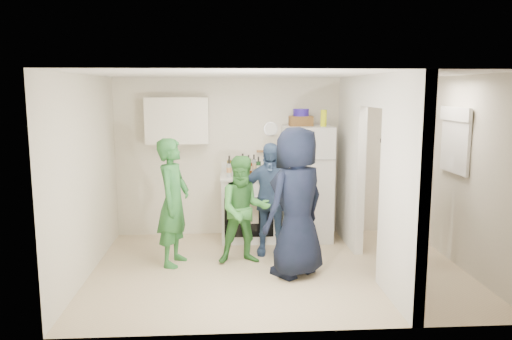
{
  "coord_description": "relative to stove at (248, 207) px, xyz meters",
  "views": [
    {
      "loc": [
        -0.68,
        -6.18,
        2.31
      ],
      "look_at": [
        -0.27,
        0.4,
        1.25
      ],
      "focal_mm": 35.0,
      "sensor_mm": 36.0,
      "label": 1
    }
  ],
  "objects": [
    {
      "name": "person_denim",
      "position": [
        0.27,
        -0.72,
        0.29
      ],
      "size": [
        0.99,
        0.57,
        1.59
      ],
      "primitive_type": "imported",
      "rotation": [
        0.0,
        0.0,
        -0.2
      ],
      "color": "#354F74",
      "rests_on": "floor"
    },
    {
      "name": "wall_left",
      "position": [
        -2.07,
        -1.37,
        0.75
      ],
      "size": [
        0.0,
        3.4,
        3.4
      ],
      "primitive_type": "plane",
      "rotation": [
        1.57,
        0.0,
        1.57
      ],
      "color": "silver",
      "rests_on": "floor"
    },
    {
      "name": "fridge",
      "position": [
        0.92,
        -0.03,
        0.38
      ],
      "size": [
        0.73,
        0.71,
        1.77
      ],
      "primitive_type": "cube",
      "color": "silver",
      "rests_on": "floor"
    },
    {
      "name": "wall_back",
      "position": [
        0.33,
        0.33,
        0.75
      ],
      "size": [
        4.8,
        0.0,
        4.8
      ],
      "primitive_type": "plane",
      "rotation": [
        1.57,
        0.0,
        0.0
      ],
      "color": "silver",
      "rests_on": "floor"
    },
    {
      "name": "wicker_basket",
      "position": [
        0.82,
        0.02,
        1.34
      ],
      "size": [
        0.35,
        0.25,
        0.15
      ],
      "primitive_type": "cube",
      "color": "brown",
      "rests_on": "fridge"
    },
    {
      "name": "nook_valance",
      "position": [
        2.67,
        -1.17,
        1.5
      ],
      "size": [
        0.04,
        0.82,
        0.18
      ],
      "primitive_type": "cube",
      "color": "white",
      "rests_on": "wall_right"
    },
    {
      "name": "bottle_a",
      "position": [
        -0.28,
        0.11,
        0.65
      ],
      "size": [
        0.07,
        0.07,
        0.3
      ],
      "primitive_type": "cylinder",
      "color": "brown",
      "rests_on": "stove"
    },
    {
      "name": "yellow_cup_stack_stove",
      "position": [
        -0.12,
        -0.22,
        0.63
      ],
      "size": [
        0.09,
        0.09,
        0.25
      ],
      "primitive_type": "cylinder",
      "color": "yellow",
      "rests_on": "stove"
    },
    {
      "name": "bottle_d",
      "position": [
        0.01,
        -0.05,
        0.67
      ],
      "size": [
        0.06,
        0.06,
        0.33
      ],
      "primitive_type": "cylinder",
      "color": "#5D3810",
      "rests_on": "stove"
    },
    {
      "name": "red_cup",
      "position": [
        0.22,
        -0.2,
        0.56
      ],
      "size": [
        0.09,
        0.09,
        0.12
      ],
      "primitive_type": "cylinder",
      "color": "#AD230B",
      "rests_on": "stove"
    },
    {
      "name": "wall_right",
      "position": [
        2.73,
        -1.37,
        0.75
      ],
      "size": [
        0.0,
        3.4,
        3.4
      ],
      "primitive_type": "plane",
      "rotation": [
        1.57,
        0.0,
        -1.57
      ],
      "color": "silver",
      "rests_on": "floor"
    },
    {
      "name": "blue_bowl",
      "position": [
        0.82,
        0.02,
        1.47
      ],
      "size": [
        0.24,
        0.24,
        0.11
      ],
      "primitive_type": "cylinder",
      "color": "#261593",
      "rests_on": "wicker_basket"
    },
    {
      "name": "ceiling",
      "position": [
        0.33,
        -1.37,
        2.0
      ],
      "size": [
        4.8,
        4.8,
        0.0
      ],
      "primitive_type": "plane",
      "rotation": [
        3.14,
        0.0,
        0.0
      ],
      "color": "white",
      "rests_on": "wall_back"
    },
    {
      "name": "bottle_i",
      "position": [
        0.04,
        0.1,
        0.63
      ],
      "size": [
        0.06,
        0.06,
        0.25
      ],
      "primitive_type": "cylinder",
      "color": "#5B290F",
      "rests_on": "stove"
    },
    {
      "name": "upper_cabinet",
      "position": [
        -1.07,
        0.15,
        1.35
      ],
      "size": [
        0.95,
        0.34,
        0.7
      ],
      "primitive_type": "cube",
      "color": "silver",
      "rests_on": "wall_back"
    },
    {
      "name": "bottle_h",
      "position": [
        -0.29,
        -0.14,
        0.64
      ],
      "size": [
        0.08,
        0.08,
        0.28
      ],
      "primitive_type": "cylinder",
      "color": "#B8BFC5",
      "rests_on": "stove"
    },
    {
      "name": "nook_window",
      "position": [
        2.71,
        -1.17,
        1.15
      ],
      "size": [
        0.03,
        0.7,
        0.8
      ],
      "primitive_type": "cube",
      "color": "black",
      "rests_on": "wall_right"
    },
    {
      "name": "bottle_e",
      "position": [
        0.1,
        0.19,
        0.65
      ],
      "size": [
        0.07,
        0.07,
        0.3
      ],
      "primitive_type": "cylinder",
      "color": "#939AA3",
      "rests_on": "stove"
    },
    {
      "name": "bottle_j",
      "position": [
        0.29,
        -0.1,
        0.67
      ],
      "size": [
        0.06,
        0.06,
        0.33
      ],
      "primitive_type": "cylinder",
      "color": "#1A4C28",
      "rests_on": "stove"
    },
    {
      "name": "partition_pier_back",
      "position": [
        1.53,
        -0.27,
        0.75
      ],
      "size": [
        0.12,
        1.2,
        2.5
      ],
      "primitive_type": "cube",
      "color": "silver",
      "rests_on": "floor"
    },
    {
      "name": "bottle_f",
      "position": [
        0.17,
        0.02,
        0.65
      ],
      "size": [
        0.07,
        0.07,
        0.29
      ],
      "primitive_type": "cylinder",
      "color": "#14371A",
      "rests_on": "stove"
    },
    {
      "name": "bottle_b",
      "position": [
        -0.17,
        -0.06,
        0.63
      ],
      "size": [
        0.06,
        0.06,
        0.24
      ],
      "primitive_type": "cylinder",
      "color": "#194C27",
      "rests_on": "stove"
    },
    {
      "name": "person_nook",
      "position": [
        1.98,
        -1.3,
        0.45
      ],
      "size": [
        0.83,
        1.3,
        1.91
      ],
      "primitive_type": "imported",
      "rotation": [
        0.0,
        0.0,
        -1.47
      ],
      "color": "black",
      "rests_on": "floor"
    },
    {
      "name": "spice_shelf",
      "position": [
        0.33,
        0.28,
        0.85
      ],
      "size": [
        0.35,
        0.08,
        0.03
      ],
      "primitive_type": "cube",
      "color": "olive",
      "rests_on": "wall_back"
    },
    {
      "name": "person_green_left",
      "position": [
        -1.04,
        -1.07,
        0.34
      ],
      "size": [
        0.55,
        0.7,
        1.69
      ],
      "primitive_type": "imported",
      "rotation": [
        0.0,
        0.0,
        1.31
      ],
      "color": "#317C33",
      "rests_on": "floor"
    },
    {
      "name": "person_green_center",
      "position": [
        -0.1,
        -1.08,
        0.22
      ],
      "size": [
        0.76,
        0.62,
        1.45
      ],
      "primitive_type": "imported",
      "rotation": [
        0.0,
        0.0,
        0.11
      ],
      "color": "#40893C",
      "rests_on": "floor"
    },
    {
      "name": "bottle_g",
      "position": [
        0.28,
        0.12,
        0.63
      ],
      "size": [
        0.06,
        0.06,
        0.25
      ],
      "primitive_type": "cylinder",
      "color": "brown",
      "rests_on": "stove"
    },
    {
      "name": "partition_pier_front",
      "position": [
        1.53,
        -2.47,
        0.75
      ],
      "size": [
        0.12,
        1.2,
        2.5
      ],
      "primitive_type": "cube",
      "color": "silver",
      "rests_on": "floor"
    },
    {
      "name": "partition_header",
      "position": [
        1.53,
        -1.37,
        1.8
      ],
      "size": [
        0.12,
        1.0,
        0.4
      ],
      "primitive_type": "cube",
      "color": "silver",
      "rests_on": "partition_pier_back"
    },
    {
      "name": "stove",
      "position": [
        0.0,
        0.0,
        0.0
      ],
      "size": [
        0.85,
        0.7,
        1.01
      ],
      "primitive_type": "cube",
      "color": "white",
      "rests_on": "floor"
    },
    {
      "name": "nook_window_frame",
      "position": [
        2.7,
        -1.17,
        1.15
      ],
      "size": [
        0.04,
        0.76,
        0.86
      ],
      "primitive_type": "cube",
      "color": "white",
      "rests_on": "wall_right"
    },
    {
      "name": "wall_clock",
      "position": [
        0.38,
        0.31,
        1.2
      ],
      "size": [
        0.22,
        0.02,
        0.22
      ],
      "primitive_type": "cylinder",
      "rotation": [
        1.57,
        0.0,
        0.0
      ],
      "color": "white",
      "rests_on": "wall_back"
    },
    {
      "name": "bottle_c",
      "position": [
        -0.07,
        0.16,
        0.67
      ],
      "size": [
        0.08,
        0.08,
        0.32
      ],
      "primitive_type": "cylinder",
      "color": "silver",
      "rests_on": "stove"
    },
    {
      "name": "person_navy",
      "position": [
        0.53,
        -1.56,
        0.43
      ],
      "size": [
        1.09,
        1.04,
        1.87
      ],
      "primitive_type": "imported",
      "rotation": [
        0.0,
        0.0,
        -2.46
      ],
      "color": "black",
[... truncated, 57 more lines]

